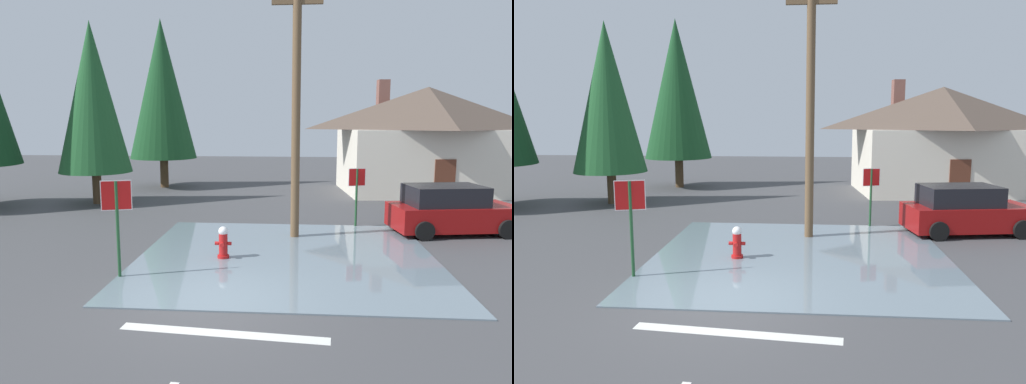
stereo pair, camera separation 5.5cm
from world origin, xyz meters
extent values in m
cube|color=#424244|center=(0.00, 0.00, -0.05)|extent=(80.00, 80.00, 0.10)
cube|color=slate|center=(1.62, 3.52, 0.02)|extent=(8.36, 8.21, 0.03)
cube|color=silver|center=(0.54, -1.53, 0.00)|extent=(3.94, 0.64, 0.01)
cylinder|color=#1E4C28|center=(-2.48, 1.36, 1.21)|extent=(0.08, 0.08, 2.42)
cube|color=white|center=(-2.48, 1.36, 2.08)|extent=(0.71, 0.24, 0.74)
cube|color=red|center=(-2.48, 1.36, 2.08)|extent=(0.67, 0.23, 0.69)
cylinder|color=red|center=(-0.15, 3.16, 0.06)|extent=(0.33, 0.33, 0.11)
cylinder|color=red|center=(-0.15, 3.16, 0.42)|extent=(0.25, 0.25, 0.61)
sphere|color=white|center=(-0.15, 3.16, 0.80)|extent=(0.27, 0.27, 0.27)
cylinder|color=red|center=(-0.33, 3.16, 0.45)|extent=(0.11, 0.10, 0.10)
cylinder|color=red|center=(0.03, 3.16, 0.45)|extent=(0.11, 0.10, 0.10)
cylinder|color=red|center=(-0.15, 2.98, 0.45)|extent=(0.12, 0.11, 0.12)
cylinder|color=brown|center=(1.85, 5.79, 4.05)|extent=(0.28, 0.28, 8.09)
cube|color=brown|center=(1.85, 5.79, 7.49)|extent=(1.60, 0.14, 0.14)
cylinder|color=#1E4C28|center=(4.08, 7.54, 1.07)|extent=(0.08, 0.08, 2.13)
cube|color=white|center=(4.08, 7.54, 1.83)|extent=(0.63, 0.19, 0.64)
cube|color=red|center=(4.08, 7.54, 1.83)|extent=(0.59, 0.19, 0.61)
cube|color=silver|center=(8.80, 16.33, 1.69)|extent=(8.93, 6.20, 3.38)
pyramid|color=brown|center=(8.80, 16.33, 4.47)|extent=(9.64, 6.70, 2.19)
cube|color=brown|center=(6.60, 17.14, 5.02)|extent=(0.65, 0.65, 1.97)
cube|color=#592D1E|center=(9.03, 13.56, 1.00)|extent=(1.00, 0.14, 2.00)
cube|color=maroon|center=(7.28, 6.83, 0.59)|extent=(4.40, 2.51, 0.82)
cube|color=black|center=(6.95, 6.77, 1.33)|extent=(2.73, 2.02, 0.67)
cylinder|color=black|center=(8.53, 7.97, 0.32)|extent=(0.67, 0.32, 0.64)
cylinder|color=black|center=(8.83, 6.14, 0.32)|extent=(0.67, 0.32, 0.64)
cylinder|color=black|center=(5.74, 7.51, 0.32)|extent=(0.67, 0.32, 0.64)
cylinder|color=black|center=(6.04, 5.68, 0.32)|extent=(0.67, 0.32, 0.64)
cylinder|color=#4C3823|center=(-5.64, 17.06, 0.85)|extent=(0.47, 0.47, 1.69)
cone|color=#194723|center=(-5.64, 17.06, 5.54)|extent=(3.76, 3.76, 7.71)
cylinder|color=#4C3823|center=(-7.32, 11.53, 0.74)|extent=(0.41, 0.41, 1.48)
cone|color=#1E5128|center=(-7.32, 11.53, 4.86)|extent=(3.29, 3.29, 6.75)
camera|label=1|loc=(1.80, -9.71, 3.91)|focal=33.38mm
camera|label=2|loc=(1.85, -9.70, 3.91)|focal=33.38mm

